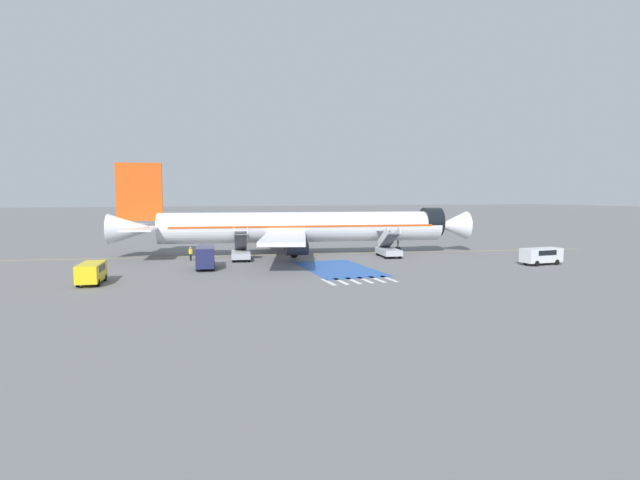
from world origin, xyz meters
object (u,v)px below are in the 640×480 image
object	(u,v)px
boarding_stairs_forward	(388,249)
ground_crew_1	(191,253)
service_van_0	(541,255)
boarding_stairs_aft	(241,252)
service_van_1	(91,271)
fuel_tanker	(215,230)
ground_crew_0	(202,256)
service_van_2	(205,256)
airliner	(299,227)

from	to	relation	value
boarding_stairs_forward	ground_crew_1	size ratio (longest dim) A/B	3.26
boarding_stairs_forward	service_van_0	bearing A→B (deg)	-33.42
boarding_stairs_aft	service_van_1	bearing A→B (deg)	-133.05
boarding_stairs_forward	service_van_1	distance (m)	34.89
ground_crew_1	boarding_stairs_forward	bearing A→B (deg)	48.21
boarding_stairs_forward	service_van_0	distance (m)	17.80
service_van_0	ground_crew_1	world-z (taller)	service_van_0
fuel_tanker	ground_crew_1	world-z (taller)	fuel_tanker
boarding_stairs_forward	fuel_tanker	distance (m)	36.20
ground_crew_0	ground_crew_1	size ratio (longest dim) A/B	0.98
ground_crew_1	boarding_stairs_aft	bearing A→B (deg)	43.75
service_van_2	ground_crew_0	distance (m)	4.18
airliner	service_van_2	size ratio (longest dim) A/B	9.12
airliner	ground_crew_0	world-z (taller)	airliner
boarding_stairs_forward	fuel_tanker	world-z (taller)	boarding_stairs_forward
fuel_tanker	boarding_stairs_aft	bearing A→B (deg)	6.40
airliner	boarding_stairs_aft	world-z (taller)	airliner
boarding_stairs_aft	service_van_0	size ratio (longest dim) A/B	1.12
service_van_0	service_van_1	bearing A→B (deg)	-96.14
airliner	service_van_2	world-z (taller)	airliner
airliner	ground_crew_1	world-z (taller)	airliner
fuel_tanker	service_van_2	bearing A→B (deg)	-1.35
fuel_tanker	service_van_1	size ratio (longest dim) A/B	1.98
boarding_stairs_aft	service_van_0	world-z (taller)	boarding_stairs_aft
boarding_stairs_aft	service_van_2	world-z (taller)	boarding_stairs_aft
service_van_2	service_van_0	bearing A→B (deg)	173.38
service_van_0	service_van_2	distance (m)	37.43
fuel_tanker	airliner	bearing A→B (deg)	24.60
service_van_0	service_van_2	world-z (taller)	service_van_2
airliner	service_van_0	distance (m)	29.58
ground_crew_0	service_van_2	bearing A→B (deg)	104.91
boarding_stairs_forward	service_van_0	world-z (taller)	boarding_stairs_forward
service_van_1	ground_crew_0	world-z (taller)	service_van_1
fuel_tanker	service_van_0	distance (m)	53.41
service_van_1	service_van_2	size ratio (longest dim) A/B	0.89
service_van_0	ground_crew_1	size ratio (longest dim) A/B	2.90
ground_crew_0	ground_crew_1	xyz separation A→B (m)	(-1.13, 3.23, 0.02)
boarding_stairs_forward	ground_crew_0	distance (m)	23.12
boarding_stairs_forward	service_van_0	size ratio (longest dim) A/B	1.12
boarding_stairs_aft	service_van_0	distance (m)	34.87
airliner	fuel_tanker	size ratio (longest dim) A/B	5.18
airliner	service_van_0	xyz separation A→B (m)	(23.60, -17.65, -2.52)
airliner	fuel_tanker	bearing A→B (deg)	-153.79
service_van_1	service_van_2	xyz separation A→B (m)	(10.38, 6.32, 0.28)
boarding_stairs_forward	fuel_tanker	xyz separation A→B (m)	(-18.61, 31.04, 0.82)
fuel_tanker	service_van_1	world-z (taller)	fuel_tanker
boarding_stairs_aft	service_van_1	world-z (taller)	boarding_stairs_aft
ground_crew_1	airliner	bearing A→B (deg)	65.64
service_van_0	airliner	bearing A→B (deg)	-130.62
boarding_stairs_aft	boarding_stairs_forward	bearing A→B (deg)	0.00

